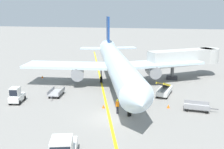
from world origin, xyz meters
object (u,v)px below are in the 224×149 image
(jet_bridge, at_px, (189,57))
(safety_cone_nose_left, at_px, (103,106))
(airliner, at_px, (116,63))
(belt_loader_forward_hold, at_px, (164,90))
(baggage_cart_empty_trailing, at_px, (56,93))
(safety_cone_wingtip_left, at_px, (42,77))
(safety_cone_wingtip_right, at_px, (168,106))
(baggage_tug_near_wing, at_px, (16,96))
(ground_crew_marshaller, at_px, (117,106))
(baggage_cart_loaded, at_px, (197,107))

(jet_bridge, bearing_deg, safety_cone_nose_left, -122.41)
(airliner, distance_m, belt_loader_forward_hold, 8.62)
(baggage_cart_empty_trailing, height_order, safety_cone_wingtip_left, baggage_cart_empty_trailing)
(baggage_cart_empty_trailing, bearing_deg, belt_loader_forward_hold, 13.97)
(airliner, height_order, jet_bridge, airliner)
(belt_loader_forward_hold, bearing_deg, jet_bridge, 70.36)
(airliner, relative_size, jet_bridge, 2.86)
(airliner, bearing_deg, safety_cone_wingtip_right, -45.10)
(belt_loader_forward_hold, relative_size, safety_cone_nose_left, 11.72)
(baggage_tug_near_wing, relative_size, safety_cone_wingtip_right, 5.92)
(belt_loader_forward_hold, distance_m, safety_cone_wingtip_right, 4.63)
(airliner, relative_size, baggage_cart_empty_trailing, 8.98)
(airliner, distance_m, baggage_tug_near_wing, 14.99)
(safety_cone_wingtip_left, bearing_deg, baggage_cart_empty_trailing, -51.47)
(ground_crew_marshaller, distance_m, safety_cone_wingtip_right, 6.31)
(baggage_tug_near_wing, xyz_separation_m, ground_crew_marshaller, (12.86, -0.46, -0.02))
(safety_cone_wingtip_left, bearing_deg, ground_crew_marshaller, -37.59)
(baggage_cart_empty_trailing, height_order, safety_cone_nose_left, baggage_cart_empty_trailing)
(jet_bridge, relative_size, baggage_cart_empty_trailing, 3.14)
(jet_bridge, height_order, belt_loader_forward_hold, jet_bridge)
(belt_loader_forward_hold, distance_m, baggage_cart_empty_trailing, 14.58)
(safety_cone_wingtip_left, distance_m, safety_cone_wingtip_right, 22.98)
(jet_bridge, bearing_deg, safety_cone_wingtip_left, -166.27)
(baggage_tug_near_wing, height_order, belt_loader_forward_hold, belt_loader_forward_hold)
(baggage_cart_empty_trailing, relative_size, safety_cone_wingtip_right, 8.69)
(baggage_cart_loaded, bearing_deg, ground_crew_marshaller, -162.08)
(baggage_cart_loaded, bearing_deg, safety_cone_wingtip_right, 177.31)
(jet_bridge, height_order, safety_cone_wingtip_left, jet_bridge)
(baggage_cart_loaded, bearing_deg, jet_bridge, 90.12)
(baggage_cart_loaded, xyz_separation_m, safety_cone_wingtip_left, (-24.27, 9.20, -0.25))
(safety_cone_wingtip_left, bearing_deg, jet_bridge, 13.73)
(ground_crew_marshaller, xyz_separation_m, safety_cone_wingtip_left, (-15.59, 12.01, -0.69))
(jet_bridge, bearing_deg, belt_loader_forward_hold, -109.64)
(jet_bridge, relative_size, baggage_tug_near_wing, 4.61)
(safety_cone_nose_left, bearing_deg, baggage_cart_empty_trailing, 159.36)
(baggage_cart_empty_trailing, bearing_deg, safety_cone_wingtip_right, -4.04)
(ground_crew_marshaller, distance_m, safety_cone_wingtip_left, 19.69)
(baggage_cart_loaded, xyz_separation_m, safety_cone_wingtip_right, (-3.15, 0.15, -0.25))
(baggage_cart_empty_trailing, relative_size, ground_crew_marshaller, 2.25)
(jet_bridge, distance_m, baggage_cart_empty_trailing, 22.86)
(baggage_cart_empty_trailing, xyz_separation_m, safety_cone_wingtip_left, (-6.38, 8.01, -0.25))
(ground_crew_marshaller, bearing_deg, baggage_cart_empty_trailing, 156.56)
(airliner, distance_m, safety_cone_nose_left, 10.28)
(baggage_cart_loaded, xyz_separation_m, safety_cone_nose_left, (-10.62, -1.55, -0.25))
(ground_crew_marshaller, bearing_deg, safety_cone_nose_left, 147.07)
(baggage_cart_empty_trailing, xyz_separation_m, ground_crew_marshaller, (9.22, -4.00, 0.44))
(airliner, relative_size, safety_cone_wingtip_right, 78.05)
(safety_cone_wingtip_right, bearing_deg, baggage_cart_empty_trailing, 175.96)
(baggage_cart_empty_trailing, bearing_deg, airliner, 46.22)
(safety_cone_nose_left, bearing_deg, belt_loader_forward_hold, 42.34)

